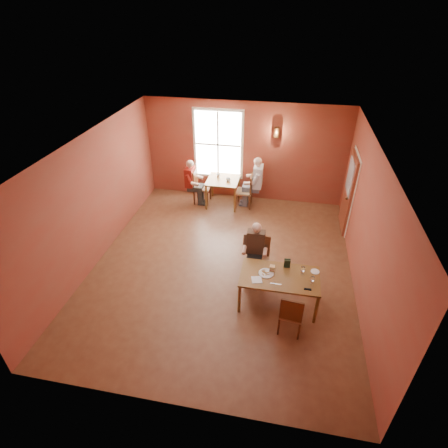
% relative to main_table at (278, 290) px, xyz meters
% --- Properties ---
extents(ground, '(6.00, 7.00, 0.01)m').
position_rel_main_table_xyz_m(ground, '(-1.36, 0.98, -0.37)').
color(ground, brown).
rests_on(ground, ground).
extents(wall_back, '(6.00, 0.04, 3.00)m').
position_rel_main_table_xyz_m(wall_back, '(-1.36, 4.48, 1.13)').
color(wall_back, brown).
rests_on(wall_back, ground).
extents(wall_front, '(6.00, 0.04, 3.00)m').
position_rel_main_table_xyz_m(wall_front, '(-1.36, -2.52, 1.13)').
color(wall_front, brown).
rests_on(wall_front, ground).
extents(wall_left, '(0.04, 7.00, 3.00)m').
position_rel_main_table_xyz_m(wall_left, '(-4.36, 0.98, 1.13)').
color(wall_left, brown).
rests_on(wall_left, ground).
extents(wall_right, '(0.04, 7.00, 3.00)m').
position_rel_main_table_xyz_m(wall_right, '(1.64, 0.98, 1.13)').
color(wall_right, brown).
rests_on(wall_right, ground).
extents(ceiling, '(6.00, 7.00, 0.04)m').
position_rel_main_table_xyz_m(ceiling, '(-1.36, 0.98, 2.63)').
color(ceiling, white).
rests_on(ceiling, wall_back).
extents(window, '(1.36, 0.10, 1.96)m').
position_rel_main_table_xyz_m(window, '(-2.16, 4.43, 1.33)').
color(window, white).
rests_on(window, wall_back).
extents(door, '(0.12, 1.04, 2.10)m').
position_rel_main_table_xyz_m(door, '(1.58, 3.28, 0.68)').
color(door, maroon).
rests_on(door, ground).
extents(wall_sconce, '(0.16, 0.16, 0.28)m').
position_rel_main_table_xyz_m(wall_sconce, '(-0.46, 4.38, 1.83)').
color(wall_sconce, brown).
rests_on(wall_sconce, wall_back).
extents(main_table, '(1.57, 0.89, 0.74)m').
position_rel_main_table_xyz_m(main_table, '(0.00, 0.00, 0.00)').
color(main_table, brown).
rests_on(main_table, ground).
extents(chair_diner_main, '(0.47, 0.47, 1.06)m').
position_rel_main_table_xyz_m(chair_diner_main, '(-0.50, 0.65, 0.16)').
color(chair_diner_main, '#4C1F10').
rests_on(chair_diner_main, ground).
extents(diner_main, '(0.52, 0.52, 1.30)m').
position_rel_main_table_xyz_m(diner_main, '(-0.50, 0.62, 0.28)').
color(diner_main, '#3A2721').
rests_on(diner_main, ground).
extents(chair_empty, '(0.46, 0.46, 0.94)m').
position_rel_main_table_xyz_m(chair_empty, '(0.28, -0.66, 0.10)').
color(chair_empty, '#3D2211').
rests_on(chair_empty, ground).
extents(plate_food, '(0.39, 0.39, 0.04)m').
position_rel_main_table_xyz_m(plate_food, '(-0.28, 0.01, 0.39)').
color(plate_food, silver).
rests_on(plate_food, main_table).
extents(sandwich, '(0.10, 0.10, 0.12)m').
position_rel_main_table_xyz_m(sandwich, '(-0.17, 0.11, 0.43)').
color(sandwich, tan).
rests_on(sandwich, main_table).
extents(goblet_a, '(0.09, 0.09, 0.20)m').
position_rel_main_table_xyz_m(goblet_a, '(0.43, 0.14, 0.47)').
color(goblet_a, silver).
rests_on(goblet_a, main_table).
extents(goblet_b, '(0.08, 0.08, 0.19)m').
position_rel_main_table_xyz_m(goblet_b, '(0.62, -0.11, 0.46)').
color(goblet_b, white).
rests_on(goblet_b, main_table).
extents(menu_stand, '(0.13, 0.07, 0.21)m').
position_rel_main_table_xyz_m(menu_stand, '(0.12, 0.29, 0.47)').
color(menu_stand, '#203523').
rests_on(menu_stand, main_table).
extents(knife, '(0.22, 0.02, 0.00)m').
position_rel_main_table_xyz_m(knife, '(-0.07, -0.25, 0.37)').
color(knife, white).
rests_on(knife, main_table).
extents(napkin, '(0.24, 0.24, 0.01)m').
position_rel_main_table_xyz_m(napkin, '(-0.44, -0.20, 0.37)').
color(napkin, white).
rests_on(napkin, main_table).
extents(side_plate, '(0.18, 0.18, 0.01)m').
position_rel_main_table_xyz_m(side_plate, '(0.69, 0.26, 0.38)').
color(side_plate, white).
rests_on(side_plate, main_table).
extents(sunglasses, '(0.14, 0.05, 0.02)m').
position_rel_main_table_xyz_m(sunglasses, '(0.54, -0.29, 0.38)').
color(sunglasses, black).
rests_on(sunglasses, main_table).
extents(second_table, '(0.94, 0.94, 0.83)m').
position_rel_main_table_xyz_m(second_table, '(-1.91, 3.90, 0.05)').
color(second_table, brown).
rests_on(second_table, ground).
extents(chair_diner_white, '(0.46, 0.46, 1.04)m').
position_rel_main_table_xyz_m(chair_diner_white, '(-1.26, 3.90, 0.15)').
color(chair_diner_white, '#412212').
rests_on(chair_diner_white, ground).
extents(diner_white, '(0.60, 0.60, 1.50)m').
position_rel_main_table_xyz_m(diner_white, '(-1.23, 3.90, 0.38)').
color(diner_white, silver).
rests_on(diner_white, ground).
extents(chair_diner_maroon, '(0.47, 0.47, 1.06)m').
position_rel_main_table_xyz_m(chair_diner_maroon, '(-2.56, 3.90, 0.16)').
color(chair_diner_maroon, '#552913').
rests_on(chair_diner_maroon, ground).
extents(diner_maroon, '(0.54, 0.54, 1.36)m').
position_rel_main_table_xyz_m(diner_maroon, '(-2.59, 3.90, 0.31)').
color(diner_maroon, maroon).
rests_on(diner_maroon, ground).
extents(cup_a, '(0.16, 0.16, 0.10)m').
position_rel_main_table_xyz_m(cup_a, '(-1.74, 3.82, 0.51)').
color(cup_a, white).
rests_on(cup_a, second_table).
extents(cup_b, '(0.11, 0.11, 0.10)m').
position_rel_main_table_xyz_m(cup_b, '(-2.08, 4.05, 0.51)').
color(cup_b, white).
rests_on(cup_b, second_table).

